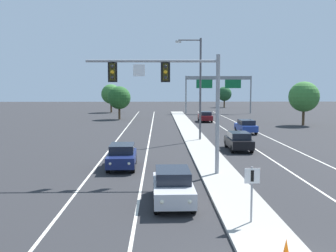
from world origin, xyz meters
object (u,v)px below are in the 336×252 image
(car_oncoming_silver, at_px, (173,186))
(tree_far_right_a, at_px, (224,94))
(car_receding_darkred, at_px, (205,116))
(tree_far_left_b, at_px, (111,94))
(overhead_signal_mast, at_px, (175,88))
(tree_far_right_c, at_px, (304,97))
(median_sign_post, at_px, (252,186))
(traffic_cone_median_nose, at_px, (286,251))
(tree_far_left_c, at_px, (119,98))
(car_oncoming_navy, at_px, (122,156))
(street_lamp_median, at_px, (198,83))
(car_receding_blue, at_px, (246,126))
(car_receding_black, at_px, (239,141))
(highway_sign_gantry, at_px, (219,83))

(car_oncoming_silver, bearing_deg, tree_far_right_a, 79.11)
(car_receding_darkred, bearing_deg, tree_far_left_b, 127.42)
(overhead_signal_mast, xyz_separation_m, tree_far_right_c, (19.26, 31.34, -1.37))
(tree_far_left_b, bearing_deg, median_sign_post, -78.77)
(traffic_cone_median_nose, height_order, tree_far_left_c, tree_far_left_c)
(car_oncoming_silver, distance_m, tree_far_left_b, 65.90)
(car_oncoming_navy, bearing_deg, median_sign_post, -61.69)
(car_receding_darkred, xyz_separation_m, tree_far_right_c, (13.12, -5.69, 3.17))
(median_sign_post, distance_m, tree_far_left_c, 51.84)
(car_receding_darkred, bearing_deg, tree_far_right_a, 76.79)
(car_oncoming_navy, bearing_deg, car_receding_darkred, 74.47)
(tree_far_left_b, bearing_deg, car_receding_darkred, -52.58)
(car_oncoming_silver, distance_m, tree_far_right_a, 85.63)
(overhead_signal_mast, distance_m, tree_far_right_a, 79.96)
(overhead_signal_mast, height_order, street_lamp_median, street_lamp_median)
(median_sign_post, xyz_separation_m, tree_far_left_b, (-13.52, 68.11, 2.23))
(car_oncoming_silver, bearing_deg, street_lamp_median, 81.35)
(car_oncoming_silver, height_order, traffic_cone_median_nose, car_oncoming_silver)
(street_lamp_median, relative_size, tree_far_left_c, 1.84)
(median_sign_post, xyz_separation_m, car_oncoming_silver, (-2.98, 3.12, -0.77))
(car_receding_blue, distance_m, tree_far_left_c, 26.13)
(car_receding_black, xyz_separation_m, tree_far_left_c, (-13.33, 32.29, 2.73))
(median_sign_post, height_order, tree_far_right_a, tree_far_right_a)
(tree_far_left_c, height_order, tree_far_right_a, tree_far_left_c)
(street_lamp_median, bearing_deg, tree_far_left_c, 111.58)
(car_oncoming_silver, bearing_deg, tree_far_left_b, 99.22)
(car_oncoming_navy, height_order, car_receding_blue, same)
(car_receding_black, distance_m, tree_far_right_a, 69.44)
(car_receding_black, distance_m, car_receding_darkred, 27.34)
(car_receding_darkred, distance_m, traffic_cone_median_nose, 49.60)
(car_oncoming_navy, distance_m, tree_far_right_a, 78.32)
(overhead_signal_mast, bearing_deg, median_sign_post, -73.31)
(car_receding_blue, relative_size, highway_sign_gantry, 0.34)
(car_receding_darkred, xyz_separation_m, highway_sign_gantry, (4.80, 18.78, 5.34))
(tree_far_left_b, bearing_deg, tree_far_right_c, -42.83)
(tree_far_right_c, bearing_deg, street_lamp_median, -136.18)
(highway_sign_gantry, bearing_deg, tree_far_right_a, 77.75)
(car_oncoming_silver, xyz_separation_m, tree_far_right_a, (16.17, 84.05, 2.65))
(overhead_signal_mast, distance_m, car_receding_black, 12.19)
(overhead_signal_mast, relative_size, tree_far_left_b, 1.37)
(tree_far_left_b, bearing_deg, car_receding_black, -71.37)
(tree_far_left_b, bearing_deg, car_receding_blue, -61.74)
(car_receding_blue, height_order, traffic_cone_median_nose, car_receding_blue)
(street_lamp_median, height_order, tree_far_left_b, street_lamp_median)
(tree_far_left_b, relative_size, tree_far_right_a, 1.10)
(street_lamp_median, relative_size, tree_far_left_b, 1.71)
(overhead_signal_mast, bearing_deg, car_receding_black, 58.92)
(car_receding_black, distance_m, highway_sign_gantry, 46.71)
(traffic_cone_median_nose, bearing_deg, highway_sign_gantry, 83.24)
(street_lamp_median, relative_size, car_oncoming_silver, 2.22)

